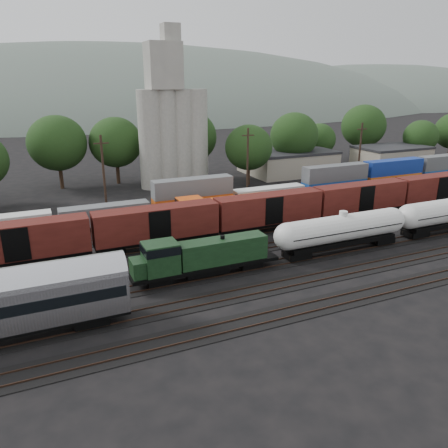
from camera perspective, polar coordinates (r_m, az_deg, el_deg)
name	(u,v)px	position (r m, az deg, el deg)	size (l,w,h in m)	color
ground	(240,251)	(52.58, 2.10, -3.56)	(600.00, 600.00, 0.00)	black
tracks	(240,251)	(52.57, 2.10, -3.52)	(180.00, 33.20, 0.20)	black
green_locomotive	(198,257)	(44.77, -3.45, -4.27)	(15.85, 2.80, 4.19)	black
tank_car_a	(342,229)	(53.27, 15.16, -0.69)	(18.15, 3.25, 4.76)	silver
orange_locomotive	(218,209)	(60.97, -0.76, 1.92)	(16.65, 2.77, 4.16)	black
boxcar_string	(91,232)	(51.77, -16.99, -1.06)	(122.80, 2.90, 4.20)	black
container_wall	(238,194)	(67.44, 1.88, 3.92)	(162.31, 2.60, 5.80)	black
grain_silo	(173,127)	(84.00, -6.74, 12.48)	(13.40, 5.00, 29.00)	gray
industrial_sheds	(192,172)	(85.64, -4.22, 6.78)	(119.38, 17.26, 5.10)	#9E937F
tree_band	(146,144)	(85.29, -10.15, 10.20)	(164.60, 22.40, 13.92)	black
utility_poles	(180,168)	(70.53, -5.72, 7.28)	(122.20, 0.36, 12.00)	black
distant_hills	(104,143)	(309.82, -15.46, 10.18)	(860.00, 286.00, 130.00)	#59665B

